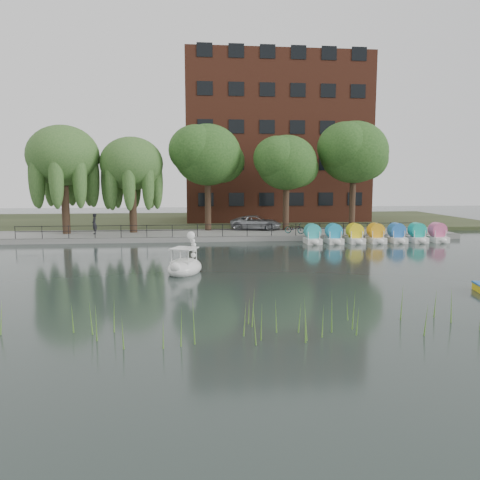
{
  "coord_description": "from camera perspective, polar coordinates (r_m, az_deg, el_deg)",
  "views": [
    {
      "loc": [
        -2.28,
        -24.02,
        4.97
      ],
      "look_at": [
        0.5,
        4.0,
        1.3
      ],
      "focal_mm": 35.0,
      "sensor_mm": 36.0,
      "label": 1
    }
  ],
  "objects": [
    {
      "name": "railing",
      "position": [
        37.54,
        -2.15,
        1.57
      ],
      "size": [
        32.0,
        0.05,
        1.0
      ],
      "color": "black",
      "rests_on": "promenade"
    },
    {
      "name": "apartment_building",
      "position": [
        54.96,
        4.17,
        11.99
      ],
      "size": [
        20.0,
        10.07,
        18.0
      ],
      "color": "#4C1E16",
      "rests_on": "land_strip"
    },
    {
      "name": "willow_left",
      "position": [
        41.96,
        -20.76,
        9.55
      ],
      "size": [
        5.88,
        5.88,
        9.01
      ],
      "color": "#473323",
      "rests_on": "promenade"
    },
    {
      "name": "promenade",
      "position": [
        40.37,
        -2.39,
        0.63
      ],
      "size": [
        40.0,
        6.0,
        0.4
      ],
      "primitive_type": "cube",
      "color": "gray",
      "rests_on": "ground_plane"
    },
    {
      "name": "reed_bank",
      "position": [
        15.76,
        10.45,
        -8.8
      ],
      "size": [
        24.0,
        2.4,
        1.2
      ],
      "color": "#669938",
      "rests_on": "ground_plane"
    },
    {
      "name": "broadleaf_far",
      "position": [
        45.08,
        13.71,
        10.3
      ],
      "size": [
        6.3,
        6.3,
        9.71
      ],
      "color": "#473323",
      "rests_on": "promenade"
    },
    {
      "name": "pedestrian",
      "position": [
        40.98,
        -17.34,
        2.07
      ],
      "size": [
        0.64,
        0.81,
        1.98
      ],
      "primitive_type": "imported",
      "rotation": [
        0.0,
        0.0,
        4.96
      ],
      "color": "black",
      "rests_on": "promenade"
    },
    {
      "name": "minivan",
      "position": [
        42.55,
        1.97,
        2.25
      ],
      "size": [
        3.56,
        5.71,
        1.48
      ],
      "primitive_type": "imported",
      "rotation": [
        0.0,
        0.0,
        1.35
      ],
      "color": "gray",
      "rests_on": "promenade"
    },
    {
      "name": "broadleaf_center",
      "position": [
        42.09,
        -3.98,
        10.26
      ],
      "size": [
        6.0,
        6.0,
        9.25
      ],
      "color": "#473323",
      "rests_on": "promenade"
    },
    {
      "name": "swan_boat",
      "position": [
        25.05,
        -6.71,
        -2.97
      ],
      "size": [
        2.51,
        2.98,
        2.16
      ],
      "rotation": [
        0.0,
        0.0,
        -0.42
      ],
      "color": "white",
      "rests_on": "ground_plane"
    },
    {
      "name": "willow_mid",
      "position": [
        41.37,
        -13.07,
        9.01
      ],
      "size": [
        5.32,
        5.32,
        8.15
      ],
      "color": "#473323",
      "rests_on": "promenade"
    },
    {
      "name": "bicycle",
      "position": [
        39.85,
        6.67,
        1.51
      ],
      "size": [
        1.37,
        1.79,
        1.0
      ],
      "primitive_type": "imported",
      "rotation": [
        0.0,
        0.0,
        1.05
      ],
      "color": "gray",
      "rests_on": "promenade"
    },
    {
      "name": "pedal_boat_row",
      "position": [
        38.34,
        16.23,
        0.59
      ],
      "size": [
        11.35,
        1.7,
        1.4
      ],
      "color": "white",
      "rests_on": "ground_plane"
    },
    {
      "name": "kerb",
      "position": [
        37.45,
        -2.13,
        0.1
      ],
      "size": [
        40.0,
        0.25,
        0.4
      ],
      "primitive_type": "cube",
      "color": "gray",
      "rests_on": "ground_plane"
    },
    {
      "name": "ground_plane",
      "position": [
        24.64,
        -0.24,
        -4.21
      ],
      "size": [
        120.0,
        120.0,
        0.0
      ],
      "primitive_type": "plane",
      "color": "#34403B"
    },
    {
      "name": "land_strip",
      "position": [
        54.28,
        -3.24,
        2.35
      ],
      "size": [
        60.0,
        22.0,
        0.36
      ],
      "primitive_type": "cube",
      "color": "#47512D",
      "rests_on": "ground_plane"
    },
    {
      "name": "broadleaf_right",
      "position": [
        42.36,
        5.69,
        9.31
      ],
      "size": [
        5.4,
        5.4,
        8.32
      ],
      "color": "#473323",
      "rests_on": "promenade"
    }
  ]
}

